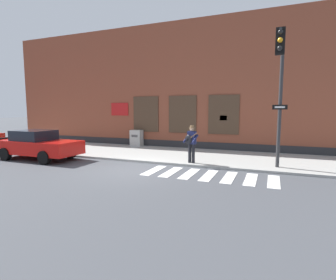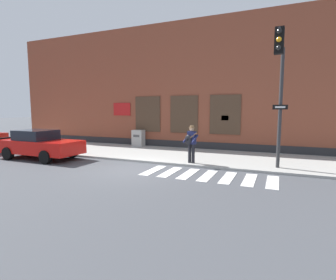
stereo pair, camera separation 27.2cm
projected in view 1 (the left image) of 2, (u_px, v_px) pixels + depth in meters
ground_plane at (134, 170)px, 11.33m from camera, size 160.00×160.00×0.00m
sidewalk at (168, 154)px, 15.08m from camera, size 28.00×5.06×0.11m
building_backdrop at (192, 88)px, 18.79m from camera, size 28.00×4.06×8.27m
crosswalk at (209, 176)px, 10.35m from camera, size 5.20×1.90×0.01m
red_car at (37, 145)px, 13.74m from camera, size 4.61×2.00×1.53m
busker at (191, 142)px, 12.23m from camera, size 0.72×0.63×1.76m
traffic_light at (280, 81)px, 10.19m from camera, size 0.60×2.58×5.24m
utility_box at (137, 138)px, 18.10m from camera, size 0.79×0.59×1.11m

